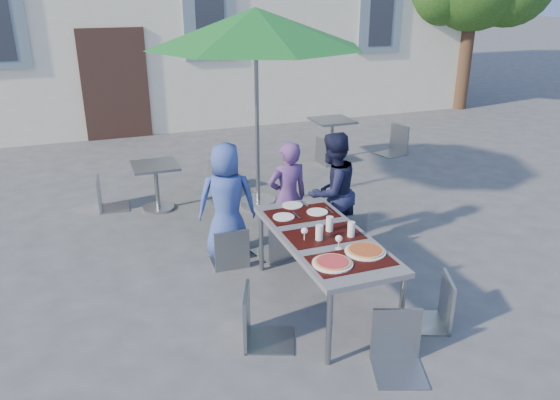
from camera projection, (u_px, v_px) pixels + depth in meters
name	position (u px, v px, depth m)	size (l,w,h in m)	color
ground	(396.00, 300.00, 5.50)	(90.00, 90.00, 0.00)	#444446
dining_table	(324.00, 240.00, 5.17)	(0.80, 1.85, 0.76)	#46454A
pizza_near_left	(333.00, 263.00, 4.60)	(0.35, 0.35, 0.03)	white
pizza_near_right	(365.00, 251.00, 4.81)	(0.36, 0.36, 0.03)	white
glassware	(331.00, 230.00, 5.08)	(0.51, 0.43, 0.15)	silver
place_settings	(298.00, 211.00, 5.68)	(0.63, 0.48, 0.01)	white
child_0	(227.00, 201.00, 6.17)	(0.66, 0.43, 1.35)	#374D98
child_1	(288.00, 198.00, 6.30)	(0.49, 0.32, 1.34)	#5C3872
child_2	(332.00, 192.00, 6.34)	(0.69, 0.40, 1.42)	#181B36
chair_0	(229.00, 224.00, 5.98)	(0.41, 0.41, 0.88)	gray
chair_1	(281.00, 209.00, 6.15)	(0.55, 0.55, 1.02)	#92969D
chair_2	(346.00, 207.00, 6.27)	(0.44, 0.45, 0.98)	gray
chair_3	(258.00, 286.00, 4.65)	(0.56, 0.55, 0.96)	gray
chair_4	(440.00, 273.00, 4.91)	(0.54, 0.53, 0.92)	gray
chair_5	(402.00, 310.00, 4.34)	(0.53, 0.53, 0.93)	gray
patio_umbrella	(256.00, 29.00, 6.95)	(2.87, 2.87, 2.71)	#AAADB2
cafe_table_0	(156.00, 181.00, 7.59)	(0.62, 0.62, 0.66)	#AAADB2
bg_chair_l_0	(104.00, 174.00, 7.55)	(0.43, 0.43, 0.89)	gray
bg_chair_r_0	(210.00, 161.00, 8.21)	(0.50, 0.50, 0.85)	#93989E
cafe_table_1	(332.00, 132.00, 9.81)	(0.68, 0.68, 0.73)	#AAADB2
bg_chair_l_1	(327.00, 136.00, 9.52)	(0.43, 0.43, 0.89)	gray
bg_chair_r_1	(397.00, 122.00, 10.09)	(0.55, 0.54, 1.02)	gray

